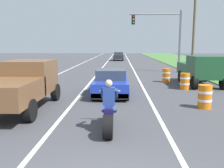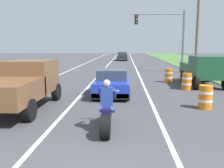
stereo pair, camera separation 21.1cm
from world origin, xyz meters
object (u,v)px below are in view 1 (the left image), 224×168
traffic_light_mast_near (164,31)px  distant_car_far_ahead (118,56)px  pickup_truck_left_lane_brown (23,83)px  motorcycle_with_rider (109,113)px  construction_barrel_far (166,75)px  pickup_truck_right_shoulder_dark_green (200,68)px  sports_car_blue (111,83)px  construction_barrel_mid (185,81)px  construction_barrel_nearest (205,97)px

traffic_light_mast_near → distant_car_far_ahead: traffic_light_mast_near is taller
pickup_truck_left_lane_brown → motorcycle_with_rider: bearing=-34.2°
construction_barrel_far → traffic_light_mast_near: bearing=82.5°
traffic_light_mast_near → construction_barrel_far: size_ratio=6.00×
motorcycle_with_rider → pickup_truck_right_shoulder_dark_green: bearing=58.1°
pickup_truck_left_lane_brown → pickup_truck_right_shoulder_dark_green: bearing=35.5°
sports_car_blue → construction_barrel_mid: sports_car_blue is taller
pickup_truck_left_lane_brown → construction_barrel_far: bearing=46.7°
motorcycle_with_rider → distant_car_far_ahead: bearing=90.0°
pickup_truck_right_shoulder_dark_green → construction_barrel_mid: size_ratio=4.80×
pickup_truck_left_lane_brown → construction_barrel_nearest: bearing=3.4°
construction_barrel_mid → distant_car_far_ahead: 28.85m
construction_barrel_mid → distant_car_far_ahead: size_ratio=0.25×
sports_car_blue → motorcycle_with_rider: bearing=-88.5°
pickup_truck_left_lane_brown → construction_barrel_far: pickup_truck_left_lane_brown is taller
sports_car_blue → distant_car_far_ahead: bearing=89.8°
pickup_truck_left_lane_brown → construction_barrel_mid: (7.90, 4.89, -0.60)m
construction_barrel_nearest → construction_barrel_far: 7.32m
motorcycle_with_rider → distant_car_far_ahead: (-0.02, 35.91, 0.18)m
construction_barrel_nearest → construction_barrel_mid: bearing=85.8°
pickup_truck_right_shoulder_dark_green → construction_barrel_nearest: size_ratio=4.80×
sports_car_blue → construction_barrel_nearest: (4.06, -2.91, -0.13)m
sports_car_blue → pickup_truck_left_lane_brown: size_ratio=0.90×
construction_barrel_far → distant_car_far_ahead: (-3.68, 25.67, 0.27)m
construction_barrel_far → motorcycle_with_rider: bearing=-109.6°
pickup_truck_left_lane_brown → construction_barrel_mid: 9.31m
motorcycle_with_rider → sports_car_blue: 5.84m
construction_barrel_mid → construction_barrel_far: size_ratio=1.00×
motorcycle_with_rider → distant_car_far_ahead: size_ratio=0.55×
traffic_light_mast_near → distant_car_far_ahead: 19.85m
construction_barrel_mid → distant_car_far_ahead: (-4.26, 28.54, 0.27)m
construction_barrel_mid → traffic_light_mast_near: bearing=88.3°
pickup_truck_left_lane_brown → construction_barrel_far: (7.32, 7.76, -0.60)m
pickup_truck_right_shoulder_dark_green → pickup_truck_left_lane_brown: bearing=-144.5°
pickup_truck_right_shoulder_dark_green → construction_barrel_nearest: pickup_truck_right_shoulder_dark_green is taller
pickup_truck_right_shoulder_dark_green → traffic_light_mast_near: size_ratio=0.80×
motorcycle_with_rider → pickup_truck_left_lane_brown: bearing=145.8°
pickup_truck_right_shoulder_dark_green → distant_car_far_ahead: 27.34m
pickup_truck_left_lane_brown → construction_barrel_mid: pickup_truck_left_lane_brown is taller
pickup_truck_left_lane_brown → pickup_truck_right_shoulder_dark_green: (9.38, 6.69, 0.00)m
pickup_truck_right_shoulder_dark_green → construction_barrel_nearest: bearing=-106.1°
construction_barrel_mid → construction_barrel_far: same height
motorcycle_with_rider → construction_barrel_far: (3.65, 10.25, -0.09)m
construction_barrel_far → pickup_truck_right_shoulder_dark_green: bearing=-27.4°
construction_barrel_mid → construction_barrel_nearest: bearing=-94.2°
construction_barrel_nearest → construction_barrel_far: (-0.26, 7.32, 0.00)m
pickup_truck_left_lane_brown → construction_barrel_far: size_ratio=4.80×
traffic_light_mast_near → construction_barrel_nearest: (-0.61, -13.93, -3.52)m
traffic_light_mast_near → construction_barrel_nearest: size_ratio=6.00×
construction_barrel_nearest → motorcycle_with_rider: bearing=-143.2°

